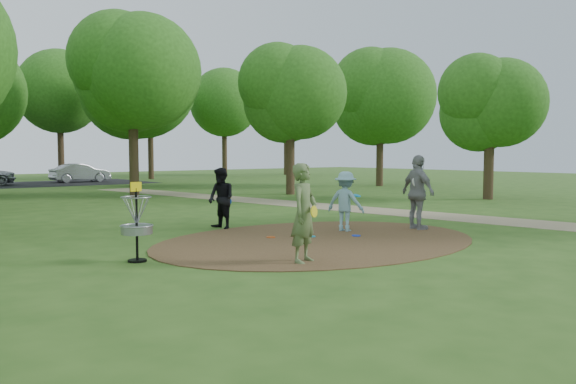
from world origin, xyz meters
TOP-DOWN VIEW (x-y plane):
  - ground at (0.00, 0.00)m, footprint 100.00×100.00m
  - dirt_clearing at (0.00, 0.00)m, footprint 8.40×8.40m
  - footpath at (6.50, 2.00)m, footprint 7.55×39.89m
  - parking_lot at (2.00, 30.00)m, footprint 14.00×8.00m
  - player_observer_with_disc at (-2.08, -1.82)m, footprint 0.81×0.68m
  - player_throwing_with_disc at (1.57, 0.70)m, footprint 1.06×1.18m
  - player_walking_with_disc at (-0.72, 3.23)m, footprint 0.69×0.86m
  - player_waiting_with_disc at (3.33, -0.32)m, footprint 0.74×1.27m
  - disc_ground_cyan at (0.15, 0.47)m, footprint 0.22×0.22m
  - disc_ground_blue at (1.11, -0.14)m, footprint 0.22×0.22m
  - disc_ground_red at (-0.70, 1.02)m, footprint 0.22×0.22m
  - car_right at (4.86, 30.59)m, footprint 4.08×1.54m
  - disc_golf_basket at (-4.50, 0.30)m, footprint 0.63×0.63m
  - tree_ring at (1.69, 10.33)m, footprint 37.27×46.16m

SIDE VIEW (x-z plane):
  - ground at x=0.00m, z-range 0.00..0.00m
  - parking_lot at x=2.00m, z-range 0.00..0.01m
  - footpath at x=6.50m, z-range 0.00..0.01m
  - dirt_clearing at x=0.00m, z-range 0.00..0.02m
  - disc_ground_cyan at x=0.15m, z-range 0.02..0.04m
  - disc_ground_blue at x=1.11m, z-range 0.02..0.04m
  - disc_ground_red at x=-0.70m, z-range 0.02..0.04m
  - car_right at x=4.86m, z-range 0.00..1.33m
  - player_throwing_with_disc at x=1.57m, z-range 0.00..1.60m
  - player_walking_with_disc at x=-0.72m, z-range 0.00..1.69m
  - disc_golf_basket at x=-4.50m, z-range 0.10..1.64m
  - player_observer_with_disc at x=-2.08m, z-range 0.00..1.90m
  - player_waiting_with_disc at x=3.33m, z-range 0.00..2.04m
  - tree_ring at x=1.69m, z-range 0.44..10.28m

